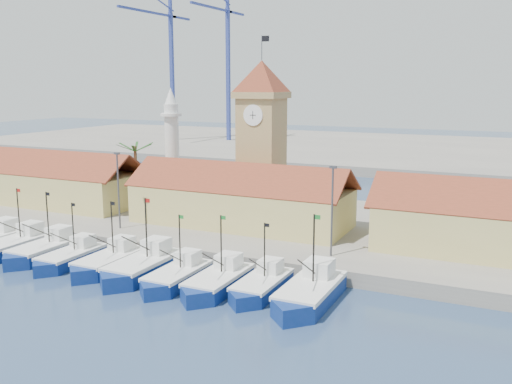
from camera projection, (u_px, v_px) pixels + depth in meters
The scene contains 20 objects.
ground at pixel (143, 288), 52.03m from camera, with size 400.00×400.00×0.00m, color navy.
quay at pixel (255, 223), 73.23m from camera, with size 140.00×32.00×1.50m, color gray.
terminal at pixel (394, 151), 149.66m from camera, with size 240.00×80.00×2.00m, color gray.
boat_1 at pixel (14, 246), 62.52m from camera, with size 3.61×9.89×7.49m.
boat_2 at pixel (44, 251), 60.64m from camera, with size 3.60×9.85×7.46m.
boat_3 at pixel (69, 258), 58.40m from camera, with size 3.25×8.91×6.74m.
boat_4 at pixel (108, 263), 56.76m from camera, with size 3.49×9.57×7.24m.
boat_5 at pixel (142, 268), 54.95m from camera, with size 3.84×10.53×7.96m.
boat_6 at pixel (176, 278), 52.54m from camera, with size 3.32×9.10×6.88m.
boat_7 at pixel (217, 283), 51.08m from camera, with size 3.46×9.49×7.18m.
boat_8 at pixel (261, 287), 50.26m from camera, with size 3.22×8.83×6.68m.
boat_9 at pixel (309, 295), 48.03m from camera, with size 3.86×10.58×8.01m.
hall_left at pixel (43, 184), 82.43m from camera, with size 31.20×10.13×7.61m.
hall_center at pixel (241, 204), 69.07m from camera, with size 27.04×10.13×7.61m.
clock_tower at pixel (262, 134), 72.91m from camera, with size 5.80×5.80×22.70m.
minaret at pixel (172, 145), 81.37m from camera, with size 3.00×3.00×16.30m.
palm_tree at pixel (136, 169), 82.33m from camera, with size 5.60×5.03×8.39m.
lamp_posts at pixel (212, 196), 61.28m from camera, with size 80.70×0.25×9.03m.
crane_blue_far at pixel (169, 56), 163.00m from camera, with size 1.00×33.49×43.24m.
crane_blue_near at pixel (226, 55), 162.38m from camera, with size 1.00×29.73×44.47m.
Camera 1 is at (30.37, -40.39, 18.33)m, focal length 40.00 mm.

